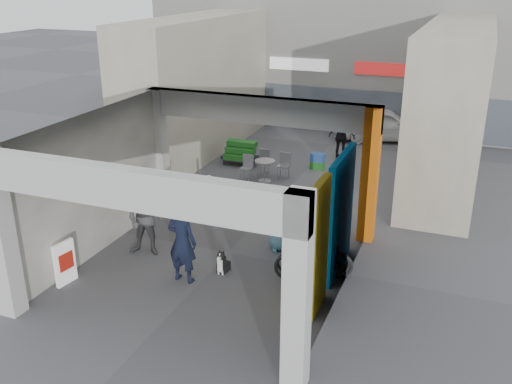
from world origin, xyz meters
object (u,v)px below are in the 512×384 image
at_px(produce_stand, 240,156).
at_px(man_crates, 342,137).
at_px(border_collie, 222,263).
at_px(white_van, 383,124).
at_px(man_back_turned, 145,219).
at_px(bicycle_rear, 313,258).
at_px(man_elderly, 281,221).
at_px(bicycle_front, 315,258).
at_px(cafe_set, 264,170).
at_px(man_with_dog, 182,242).

relative_size(produce_stand, man_crates, 0.79).
distance_m(border_collie, white_van, 12.56).
relative_size(man_back_turned, man_crates, 1.16).
xyz_separation_m(man_crates, bicycle_rear, (1.52, -9.03, -0.28)).
relative_size(produce_stand, man_elderly, 0.83).
bearing_deg(produce_stand, bicycle_front, -40.13).
xyz_separation_m(man_crates, white_van, (1.03, 2.96, -0.14)).
xyz_separation_m(cafe_set, bicycle_front, (3.37, -5.73, 0.15)).
height_order(border_collie, white_van, white_van).
xyz_separation_m(bicycle_front, white_van, (-0.49, 11.84, 0.22)).
distance_m(cafe_set, man_with_dog, 7.05).
relative_size(man_back_turned, white_van, 0.48).
bearing_deg(bicycle_front, man_elderly, 34.66).
xyz_separation_m(man_with_dog, man_crates, (1.16, 10.13, -0.14)).
bearing_deg(man_elderly, white_van, 62.37).
height_order(produce_stand, man_crates, man_crates).
height_order(man_elderly, white_van, man_elderly).
height_order(man_crates, bicycle_front, man_crates).
bearing_deg(white_van, cafe_set, 137.91).
xyz_separation_m(man_with_dog, bicycle_rear, (2.68, 1.10, -0.43)).
distance_m(border_collie, man_with_dog, 1.17).
relative_size(border_collie, white_van, 0.15).
bearing_deg(white_van, produce_stand, 123.66).
height_order(man_back_turned, man_elderly, man_back_turned).
xyz_separation_m(man_with_dog, bicycle_front, (2.68, 1.26, -0.50)).
relative_size(border_collie, bicycle_front, 0.34).
bearing_deg(man_back_turned, cafe_set, 72.20).
distance_m(cafe_set, man_back_turned, 6.25).
bearing_deg(bicycle_front, white_van, -12.89).
bearing_deg(bicycle_rear, produce_stand, 9.40).
distance_m(man_back_turned, bicycle_front, 4.18).
distance_m(produce_stand, white_van, 6.59).
relative_size(produce_stand, bicycle_rear, 0.73).
distance_m(border_collie, bicycle_front, 2.12).
bearing_deg(man_back_turned, produce_stand, 83.53).
bearing_deg(cafe_set, bicycle_front, -59.54).
distance_m(man_elderly, man_crates, 7.91).
bearing_deg(border_collie, cafe_set, 109.31).
distance_m(produce_stand, border_collie, 7.85).
height_order(man_with_dog, bicycle_rear, man_with_dog).
xyz_separation_m(cafe_set, man_elderly, (2.21, -4.75, 0.47)).
height_order(produce_stand, man_with_dog, man_with_dog).
bearing_deg(man_back_turned, white_van, 62.67).
xyz_separation_m(man_back_turned, bicycle_rear, (4.12, 0.29, -0.41)).
xyz_separation_m(man_elderly, bicycle_rear, (1.16, -1.14, -0.25)).
bearing_deg(produce_stand, man_crates, 49.02).
height_order(man_with_dog, man_elderly, man_with_dog).
height_order(produce_stand, man_elderly, man_elderly).
distance_m(bicycle_front, white_van, 11.85).
relative_size(man_with_dog, bicycle_rear, 1.09).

